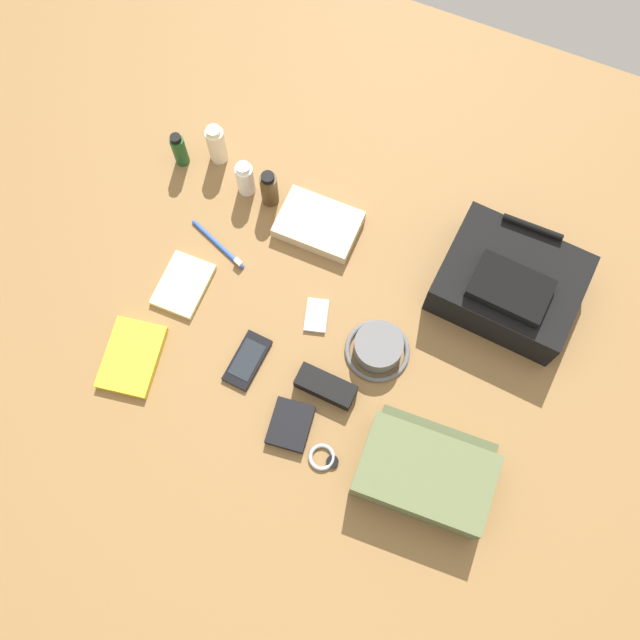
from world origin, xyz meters
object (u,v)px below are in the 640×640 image
paperback_novel (132,357)px  wallet (290,425)px  toothpaste_tube (245,179)px  notepad (183,285)px  bucket_hat (378,348)px  wristwatch (323,458)px  toothbrush (221,247)px  cell_phone (247,360)px  media_player (316,316)px  folded_towel (318,224)px  sunglasses_case (326,386)px  lotion_bottle (217,144)px  shampoo_bottle (179,150)px  cologne_bottle (269,189)px  backpack (509,284)px  toiletry_pouch (425,474)px

paperback_novel → wallet: bearing=-0.1°
toothpaste_tube → notepad: size_ratio=0.74×
bucket_hat → toothpaste_tube: (-0.47, 0.28, 0.03)m
wristwatch → toothbrush: toothbrush is taller
cell_phone → toothbrush: bearing=127.6°
bucket_hat → media_player: size_ratio=1.64×
paperback_novel → wristwatch: bearing=-4.4°
notepad → folded_towel: folded_towel is taller
toothpaste_tube → paperback_novel: (-0.06, -0.52, -0.04)m
bucket_hat → toothbrush: size_ratio=0.90×
wallet → sunglasses_case: (0.04, 0.11, 0.01)m
lotion_bottle → wristwatch: size_ratio=1.77×
shampoo_bottle → cologne_bottle: size_ratio=0.94×
backpack → media_player: (-0.40, -0.23, -0.06)m
toothbrush → sunglasses_case: 0.45m
backpack → media_player: size_ratio=3.57×
sunglasses_case → paperback_novel: bearing=-163.7°
cell_phone → shampoo_bottle: bearing=132.0°
bucket_hat → folded_towel: 0.36m
lotion_bottle → sunglasses_case: lotion_bottle is taller
toiletry_pouch → sunglasses_case: size_ratio=2.12×
lotion_bottle → shampoo_bottle: bearing=-150.0°
folded_towel → sunglasses_case: bearing=-64.6°
bucket_hat → media_player: bucket_hat is taller
wristwatch → notepad: bearing=152.3°
bucket_hat → cologne_bottle: (-0.40, 0.27, 0.03)m
media_player → notepad: notepad is taller
backpack → wristwatch: backpack is taller
media_player → bucket_hat: bearing=-8.3°
backpack → sunglasses_case: 0.50m
folded_towel → media_player: bearing=-68.1°
cologne_bottle → bucket_hat: bearing=-34.0°
backpack → cell_phone: backpack is taller
toothpaste_tube → folded_towel: (0.21, -0.03, -0.04)m
toiletry_pouch → paperback_novel: toiletry_pouch is taller
toothbrush → sunglasses_case: bearing=-31.0°
toiletry_pouch → notepad: size_ratio=1.98×
wallet → toiletry_pouch: bearing=-5.4°
shampoo_bottle → folded_towel: shampoo_bottle is taller
bucket_hat → sunglasses_case: bucket_hat is taller
wristwatch → lotion_bottle: bearing=132.1°
shampoo_bottle → cologne_bottle: 0.26m
lotion_bottle → paperback_novel: size_ratio=0.64×
wallet → notepad: bearing=143.3°
shampoo_bottle → notepad: shampoo_bottle is taller
toothpaste_tube → sunglasses_case: (0.39, -0.41, -0.03)m
media_player → folded_towel: bearing=111.9°
media_player → sunglasses_case: (0.09, -0.16, 0.01)m
backpack → folded_towel: 0.49m
bucket_hat → cologne_bottle: 0.49m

